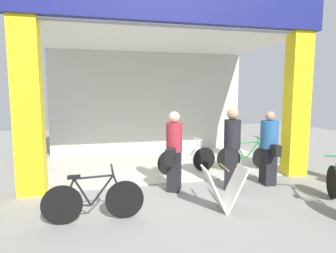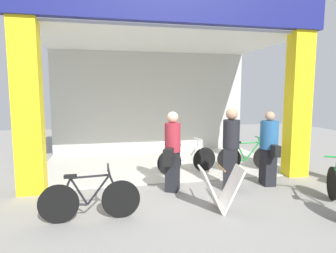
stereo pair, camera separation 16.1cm
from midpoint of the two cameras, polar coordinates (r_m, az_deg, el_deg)
ground_plane at (r=6.27m, az=2.44°, el=-11.44°), size 20.69×20.69×0.00m
shop_facade at (r=7.76m, az=-0.90°, el=8.47°), size 6.55×3.81×4.05m
bicycle_inside_0 at (r=7.47m, az=16.39°, el=-6.01°), size 1.55×0.43×0.86m
bicycle_inside_1 at (r=6.94m, az=4.56°, el=-6.73°), size 1.53×0.42×0.85m
bicycle_parked_1 at (r=4.59m, az=-14.58°, el=-14.16°), size 1.53×0.42×0.84m
sandwich_board_sign at (r=4.89m, az=11.61°, el=-12.30°), size 0.75×0.53×0.76m
pedestrian_0 at (r=6.36m, az=20.52°, el=-3.98°), size 0.41×0.62×1.58m
pedestrian_1 at (r=5.83m, az=13.47°, el=-4.16°), size 0.54×0.65×1.67m
pedestrian_2 at (r=5.58m, az=1.69°, el=-5.06°), size 0.48×0.63×1.60m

